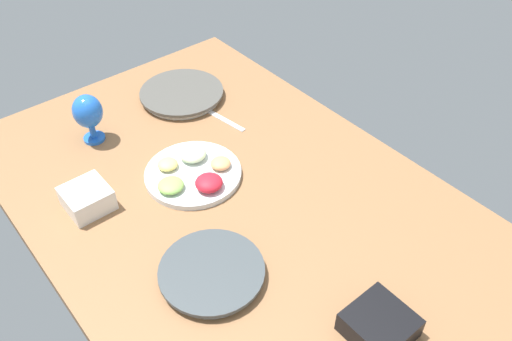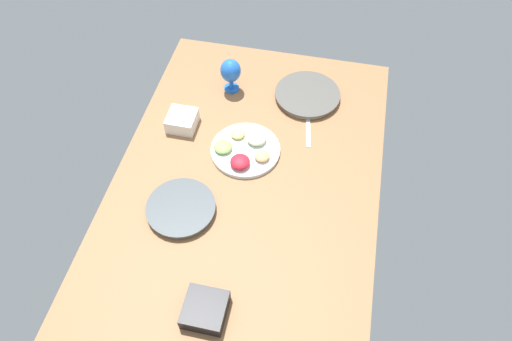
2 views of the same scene
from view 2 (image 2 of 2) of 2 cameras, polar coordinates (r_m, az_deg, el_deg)
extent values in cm
cube|color=#8C603D|center=(188.87, -1.21, -1.75)|extent=(160.00, 104.00, 4.00)
cylinder|color=silver|center=(218.26, 6.17, 8.86)|extent=(26.99, 26.99, 1.76)
cylinder|color=#4E4C47|center=(217.28, 6.20, 9.12)|extent=(29.34, 29.34, 1.06)
cylinder|color=silver|center=(181.35, -8.96, -4.61)|extent=(24.07, 24.07, 1.80)
cylinder|color=#3E4549|center=(180.15, -9.01, -4.37)|extent=(26.16, 26.16, 1.08)
cylinder|color=silver|center=(195.92, -1.28, 2.47)|extent=(28.62, 28.62, 1.80)
ellipsoid|color=red|center=(188.67, -1.93, 1.04)|extent=(7.90, 7.90, 3.70)
ellipsoid|color=#F2A566|center=(191.04, 0.73, 1.73)|extent=(6.06, 6.06, 2.64)
ellipsoid|color=beige|center=(196.56, -0.06, 3.91)|extent=(8.05, 8.05, 3.43)
ellipsoid|color=#F9E072|center=(198.91, -2.19, 4.45)|extent=(6.02, 6.02, 2.56)
ellipsoid|color=#8CC659|center=(194.52, -3.97, 2.85)|extent=(7.50, 7.50, 2.65)
cylinder|color=blue|center=(221.60, -2.95, 9.84)|extent=(6.79, 6.79, 1.00)
cylinder|color=blue|center=(219.69, -2.98, 10.37)|extent=(2.00, 2.00, 4.58)
ellipsoid|color=blue|center=(214.50, -3.06, 11.88)|extent=(9.22, 9.22, 10.87)
cube|color=white|center=(205.80, -8.85, 5.92)|extent=(11.94, 11.94, 6.49)
cube|color=#F9E072|center=(204.30, -8.92, 6.32)|extent=(9.79, 9.79, 2.08)
cube|color=black|center=(160.78, -6.14, -16.25)|extent=(13.70, 13.70, 5.79)
cube|color=tan|center=(159.05, -6.20, -16.02)|extent=(11.23, 11.23, 1.85)
cube|color=silver|center=(204.68, 6.28, 4.75)|extent=(18.06, 4.55, 0.60)
camera|label=1|loc=(1.02, -54.91, 1.41)|focal=37.31mm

